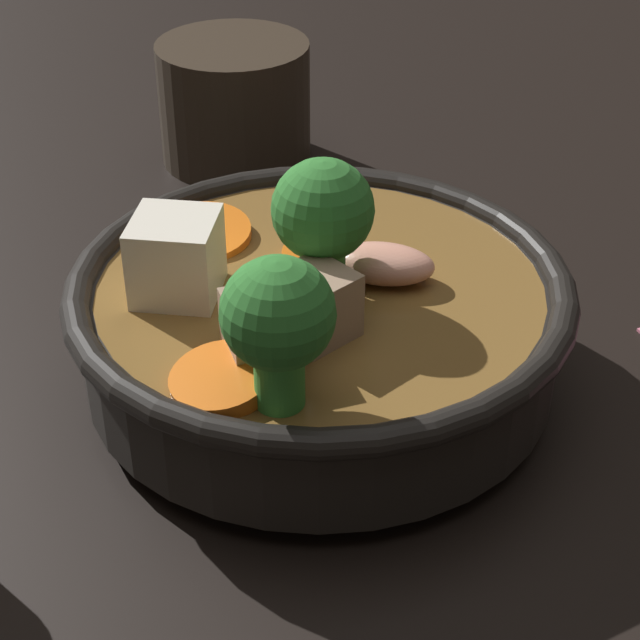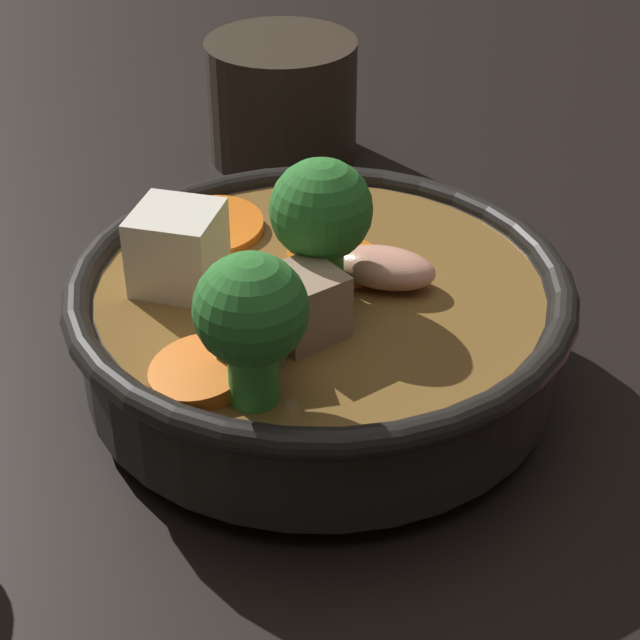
# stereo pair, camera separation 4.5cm
# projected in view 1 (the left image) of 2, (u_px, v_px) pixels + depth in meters

# --- Properties ---
(ground_plane) EXTENTS (3.00, 3.00, 0.00)m
(ground_plane) POSITION_uv_depth(u_px,v_px,m) (320.00, 386.00, 0.47)
(ground_plane) COLOR black
(stirfry_bowl) EXTENTS (0.21, 0.21, 0.11)m
(stirfry_bowl) POSITION_uv_depth(u_px,v_px,m) (317.00, 315.00, 0.45)
(stirfry_bowl) COLOR black
(stirfry_bowl) RESTS_ON ground_plane
(dark_mug) EXTENTS (0.11, 0.09, 0.07)m
(dark_mug) POSITION_uv_depth(u_px,v_px,m) (234.00, 101.00, 0.65)
(dark_mug) COLOR #33281E
(dark_mug) RESTS_ON ground_plane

